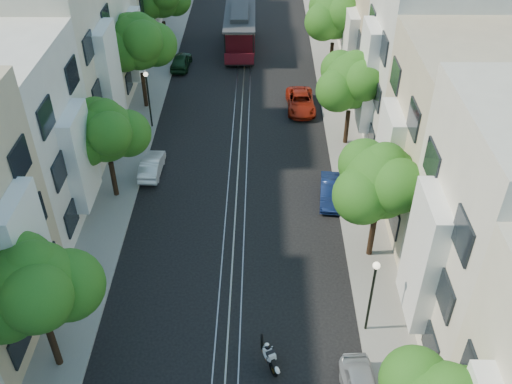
{
  "coord_description": "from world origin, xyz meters",
  "views": [
    {
      "loc": [
        1.45,
        -13.08,
        20.9
      ],
      "look_at": [
        1.2,
        11.55,
        2.2
      ],
      "focal_mm": 40.0,
      "sensor_mm": 36.0,
      "label": 1
    }
  ],
  "objects_px": {
    "cable_car": "(240,28)",
    "parked_car_e_mid": "(331,191)",
    "tree_w_a": "(36,289)",
    "lamp_east": "(373,287)",
    "sportbike_rider": "(269,355)",
    "tree_e_d": "(335,16)",
    "tree_e_c": "(353,82)",
    "tree_e_b": "(382,183)",
    "parked_car_w_mid": "(152,165)",
    "tree_w_b": "(106,133)",
    "tree_w_c": "(139,43)",
    "lamp_west": "(148,91)",
    "parked_car_e_far": "(301,102)",
    "parked_car_w_far": "(181,61)"
  },
  "relations": [
    {
      "from": "tree_e_d",
      "to": "parked_car_e_mid",
      "type": "distance_m",
      "value": 17.78
    },
    {
      "from": "tree_w_b",
      "to": "sportbike_rider",
      "type": "xyz_separation_m",
      "value": [
        8.98,
        -11.91,
        -3.71
      ]
    },
    {
      "from": "lamp_east",
      "to": "sportbike_rider",
      "type": "distance_m",
      "value": 5.32
    },
    {
      "from": "parked_car_e_mid",
      "to": "parked_car_w_far",
      "type": "xyz_separation_m",
      "value": [
        -10.94,
        18.11,
        0.05
      ]
    },
    {
      "from": "parked_car_e_mid",
      "to": "parked_car_w_mid",
      "type": "relative_size",
      "value": 1.02
    },
    {
      "from": "tree_w_c",
      "to": "parked_car_e_mid",
      "type": "height_order",
      "value": "tree_w_c"
    },
    {
      "from": "tree_e_c",
      "to": "sportbike_rider",
      "type": "height_order",
      "value": "tree_e_c"
    },
    {
      "from": "tree_e_d",
      "to": "parked_car_e_far",
      "type": "xyz_separation_m",
      "value": [
        -2.86,
        -6.17,
        -4.26
      ]
    },
    {
      "from": "sportbike_rider",
      "to": "parked_car_e_far",
      "type": "height_order",
      "value": "parked_car_e_far"
    },
    {
      "from": "cable_car",
      "to": "parked_car_e_mid",
      "type": "xyz_separation_m",
      "value": [
        6.05,
        -22.08,
        -1.38
      ]
    },
    {
      "from": "parked_car_w_mid",
      "to": "tree_e_d",
      "type": "bearing_deg",
      "value": -129.38
    },
    {
      "from": "parked_car_w_mid",
      "to": "tree_w_b",
      "type": "bearing_deg",
      "value": 56.44
    },
    {
      "from": "tree_w_a",
      "to": "tree_w_b",
      "type": "relative_size",
      "value": 1.07
    },
    {
      "from": "sportbike_rider",
      "to": "lamp_east",
      "type": "bearing_deg",
      "value": -1.5
    },
    {
      "from": "tree_w_c",
      "to": "parked_car_w_far",
      "type": "distance_m",
      "value": 8.44
    },
    {
      "from": "tree_e_c",
      "to": "tree_w_c",
      "type": "bearing_deg",
      "value": 160.85
    },
    {
      "from": "tree_w_a",
      "to": "sportbike_rider",
      "type": "height_order",
      "value": "tree_w_a"
    },
    {
      "from": "parked_car_e_mid",
      "to": "parked_car_w_far",
      "type": "height_order",
      "value": "parked_car_w_far"
    },
    {
      "from": "tree_w_b",
      "to": "lamp_east",
      "type": "xyz_separation_m",
      "value": [
        13.44,
        -9.98,
        -1.55
      ]
    },
    {
      "from": "tree_w_c",
      "to": "cable_car",
      "type": "relative_size",
      "value": 0.82
    },
    {
      "from": "lamp_west",
      "to": "parked_car_w_mid",
      "type": "xyz_separation_m",
      "value": [
        0.89,
        -5.58,
        -2.28
      ]
    },
    {
      "from": "tree_e_d",
      "to": "tree_w_b",
      "type": "distance_m",
      "value": 22.28
    },
    {
      "from": "lamp_east",
      "to": "cable_car",
      "type": "height_order",
      "value": "lamp_east"
    },
    {
      "from": "tree_e_b",
      "to": "parked_car_e_mid",
      "type": "height_order",
      "value": "tree_e_b"
    },
    {
      "from": "tree_w_a",
      "to": "tree_e_b",
      "type": "bearing_deg",
      "value": 25.92
    },
    {
      "from": "sportbike_rider",
      "to": "cable_car",
      "type": "distance_m",
      "value": 33.93
    },
    {
      "from": "tree_e_c",
      "to": "sportbike_rider",
      "type": "xyz_separation_m",
      "value": [
        -5.42,
        -17.91,
        -3.91
      ]
    },
    {
      "from": "tree_w_c",
      "to": "parked_car_w_mid",
      "type": "height_order",
      "value": "tree_w_c"
    },
    {
      "from": "tree_e_c",
      "to": "tree_w_a",
      "type": "distance_m",
      "value": 23.05
    },
    {
      "from": "lamp_east",
      "to": "parked_car_w_far",
      "type": "distance_m",
      "value": 30.33
    },
    {
      "from": "parked_car_w_mid",
      "to": "sportbike_rider",
      "type": "bearing_deg",
      "value": 118.44
    },
    {
      "from": "tree_e_d",
      "to": "sportbike_rider",
      "type": "xyz_separation_m",
      "value": [
        -5.42,
        -28.91,
        -4.18
      ]
    },
    {
      "from": "parked_car_e_far",
      "to": "tree_e_b",
      "type": "bearing_deg",
      "value": -81.39
    },
    {
      "from": "tree_w_b",
      "to": "cable_car",
      "type": "distance_m",
      "value": 23.04
    },
    {
      "from": "lamp_west",
      "to": "parked_car_e_far",
      "type": "height_order",
      "value": "lamp_west"
    },
    {
      "from": "tree_e_c",
      "to": "tree_w_b",
      "type": "relative_size",
      "value": 1.04
    },
    {
      "from": "tree_w_c",
      "to": "parked_car_e_far",
      "type": "bearing_deg",
      "value": -0.84
    },
    {
      "from": "tree_e_b",
      "to": "tree_w_b",
      "type": "relative_size",
      "value": 1.07
    },
    {
      "from": "tree_e_c",
      "to": "cable_car",
      "type": "distance_m",
      "value": 17.88
    },
    {
      "from": "parked_car_w_far",
      "to": "cable_car",
      "type": "bearing_deg",
      "value": -137.66
    },
    {
      "from": "parked_car_e_mid",
      "to": "parked_car_e_far",
      "type": "height_order",
      "value": "parked_car_e_far"
    },
    {
      "from": "tree_w_a",
      "to": "lamp_east",
      "type": "distance_m",
      "value": 13.72
    },
    {
      "from": "parked_car_w_mid",
      "to": "parked_car_w_far",
      "type": "xyz_separation_m",
      "value": [
        0.07,
        15.49,
        0.05
      ]
    },
    {
      "from": "tree_w_a",
      "to": "lamp_east",
      "type": "bearing_deg",
      "value": 8.57
    },
    {
      "from": "lamp_east",
      "to": "parked_car_e_far",
      "type": "bearing_deg",
      "value": 95.22
    },
    {
      "from": "tree_w_a",
      "to": "lamp_east",
      "type": "xyz_separation_m",
      "value": [
        13.44,
        2.02,
        -1.89
      ]
    },
    {
      "from": "tree_e_c",
      "to": "tree_e_d",
      "type": "distance_m",
      "value": 11.0
    },
    {
      "from": "tree_e_b",
      "to": "parked_car_w_mid",
      "type": "height_order",
      "value": "tree_e_b"
    },
    {
      "from": "parked_car_e_far",
      "to": "parked_car_w_far",
      "type": "height_order",
      "value": "parked_car_w_far"
    },
    {
      "from": "tree_e_c",
      "to": "tree_w_c",
      "type": "xyz_separation_m",
      "value": [
        -14.4,
        5.0,
        0.47
      ]
    }
  ]
}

